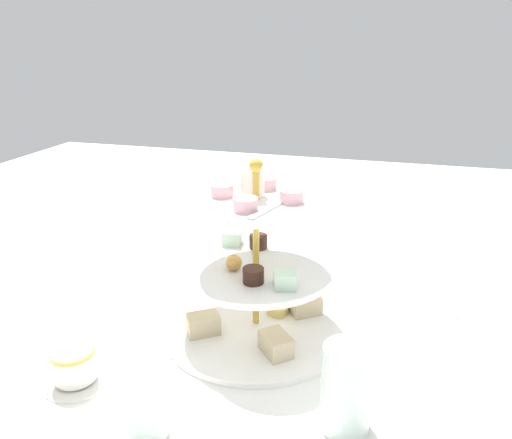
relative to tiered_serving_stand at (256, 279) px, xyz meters
name	(u,v)px	position (x,y,z in m)	size (l,w,h in m)	color
ground_plane	(256,328)	(0.00, 0.00, -0.09)	(2.40, 2.40, 0.00)	white
tiered_serving_stand	(256,279)	(0.00, 0.00, 0.00)	(0.30, 0.30, 0.28)	white
water_glass_tall_right	(235,230)	(0.24, 0.11, -0.02)	(0.07, 0.07, 0.13)	silver
water_glass_short_left	(139,409)	(-0.25, 0.07, -0.05)	(0.06, 0.06, 0.07)	silver
teacup_with_saucer	(75,366)	(-0.19, 0.20, -0.06)	(0.09, 0.09, 0.05)	white
butter_knife_left	(420,295)	(0.18, -0.26, -0.08)	(0.17, 0.01, 0.00)	silver
butter_knife_right	(89,297)	(0.01, 0.31, -0.08)	(0.17, 0.01, 0.00)	silver
water_glass_mid_back	(347,388)	(-0.18, -0.16, -0.03)	(0.06, 0.06, 0.11)	silver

